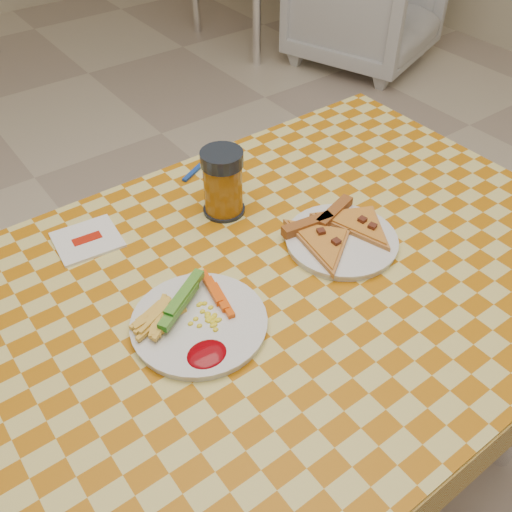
% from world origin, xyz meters
% --- Properties ---
extents(ground, '(8.00, 8.00, 0.00)m').
position_xyz_m(ground, '(0.00, 0.00, 0.00)').
color(ground, beige).
rests_on(ground, ground).
extents(table, '(1.28, 0.88, 0.76)m').
position_xyz_m(table, '(0.00, 0.00, 0.68)').
color(table, white).
rests_on(table, ground).
extents(plate_left, '(0.27, 0.27, 0.01)m').
position_xyz_m(plate_left, '(-0.19, -0.02, 0.76)').
color(plate_left, silver).
rests_on(plate_left, table).
extents(plate_right, '(0.28, 0.28, 0.01)m').
position_xyz_m(plate_right, '(0.15, -0.00, 0.76)').
color(plate_right, silver).
rests_on(plate_right, table).
extents(fries_veggies, '(0.20, 0.19, 0.04)m').
position_xyz_m(fries_veggies, '(-0.19, 0.00, 0.78)').
color(fries_veggies, gold).
rests_on(fries_veggies, plate_left).
extents(pizza_slices, '(0.27, 0.24, 0.02)m').
position_xyz_m(pizza_slices, '(0.16, 0.01, 0.78)').
color(pizza_slices, '#B56F37').
rests_on(pizza_slices, plate_right).
extents(drink_glass, '(0.09, 0.09, 0.14)m').
position_xyz_m(drink_glass, '(0.03, 0.22, 0.83)').
color(drink_glass, black).
rests_on(drink_glass, table).
extents(napkin, '(0.13, 0.13, 0.01)m').
position_xyz_m(napkin, '(-0.24, 0.30, 0.76)').
color(napkin, white).
rests_on(napkin, table).
extents(fork, '(0.12, 0.07, 0.01)m').
position_xyz_m(fork, '(0.07, 0.39, 0.76)').
color(fork, navy).
rests_on(fork, table).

